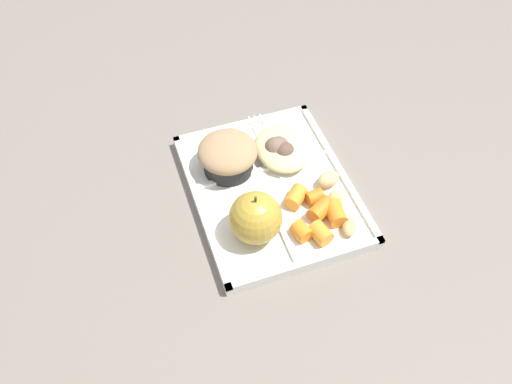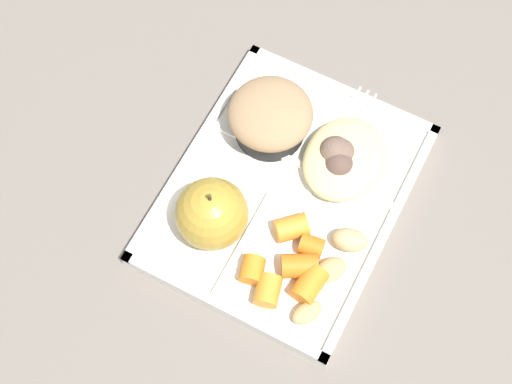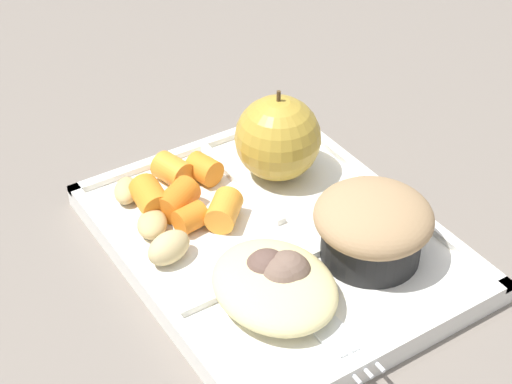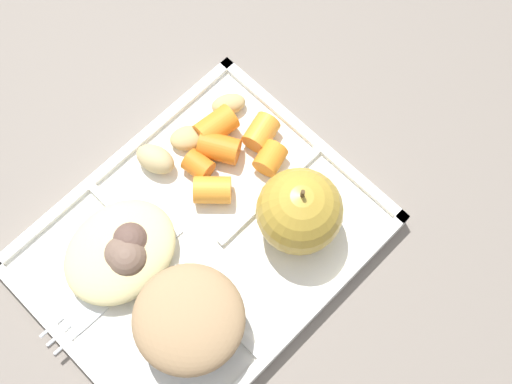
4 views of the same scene
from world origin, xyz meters
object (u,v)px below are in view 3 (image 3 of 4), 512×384
at_px(lunch_tray, 275,243).
at_px(bran_muffin, 373,226).
at_px(plastic_fork, 320,320).
at_px(green_apple, 278,138).

distance_m(lunch_tray, bran_muffin, 0.09).
bearing_deg(plastic_fork, bran_muffin, 115.69).
relative_size(lunch_tray, green_apple, 3.49).
distance_m(lunch_tray, plastic_fork, 0.10).
xyz_separation_m(bran_muffin, plastic_fork, (0.04, -0.08, -0.03)).
bearing_deg(plastic_fork, green_apple, 155.76).
xyz_separation_m(lunch_tray, bran_muffin, (0.06, 0.05, 0.04)).
height_order(lunch_tray, plastic_fork, lunch_tray).
xyz_separation_m(green_apple, plastic_fork, (0.17, -0.08, -0.04)).
bearing_deg(bran_muffin, plastic_fork, -64.31).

